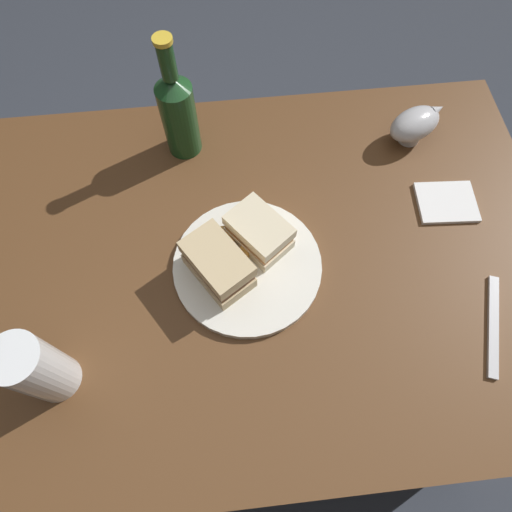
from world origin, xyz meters
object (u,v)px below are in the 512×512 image
object	(u,v)px
cider_bottle	(178,112)
gravy_boat	(415,124)
pint_glass	(40,370)
sandwich_half_left	(259,232)
sandwich_half_right	(218,265)
plate	(247,266)
fork	(493,325)
napkin	(446,202)

from	to	relation	value
cider_bottle	gravy_boat	bearing A→B (deg)	176.38
pint_glass	cider_bottle	size ratio (longest dim) A/B	0.60
sandwich_half_left	sandwich_half_right	distance (m)	0.09
plate	pint_glass	size ratio (longest dim) A/B	1.71
sandwich_half_left	sandwich_half_right	bearing A→B (deg)	37.58
sandwich_half_left	fork	distance (m)	0.42
cider_bottle	fork	xyz separation A→B (m)	(-0.50, 0.43, -0.09)
plate	pint_glass	bearing A→B (deg)	26.84
pint_glass	fork	world-z (taller)	pint_glass
plate	sandwich_half_left	size ratio (longest dim) A/B	2.02
gravy_boat	pint_glass	bearing A→B (deg)	31.55
gravy_boat	napkin	size ratio (longest dim) A/B	1.18
sandwich_half_right	pint_glass	size ratio (longest dim) A/B	0.90
gravy_boat	cider_bottle	distance (m)	0.46
napkin	fork	world-z (taller)	napkin
plate	napkin	bearing A→B (deg)	-166.55
plate	sandwich_half_left	bearing A→B (deg)	-119.46
gravy_boat	sandwich_half_left	bearing A→B (deg)	32.19
gravy_boat	fork	xyz separation A→B (m)	(-0.04, 0.41, -0.04)
sandwich_half_right	fork	bearing A→B (deg)	162.85
pint_glass	sandwich_half_right	bearing A→B (deg)	-151.13
sandwich_half_left	cider_bottle	size ratio (longest dim) A/B	0.51
plate	pint_glass	xyz separation A→B (m)	(0.32, 0.16, 0.06)
napkin	fork	size ratio (longest dim) A/B	0.61
napkin	pint_glass	bearing A→B (deg)	19.75
sandwich_half_left	fork	bearing A→B (deg)	152.29
sandwich_half_right	sandwich_half_left	bearing A→B (deg)	-142.42
fork	napkin	bearing A→B (deg)	-158.76
sandwich_half_left	sandwich_half_right	xyz separation A→B (m)	(0.07, 0.06, 0.01)
pint_glass	cider_bottle	xyz separation A→B (m)	(-0.22, -0.45, 0.03)
cider_bottle	fork	bearing A→B (deg)	138.81
plate	cider_bottle	bearing A→B (deg)	-70.72
sandwich_half_right	fork	distance (m)	0.47
sandwich_half_right	pint_glass	xyz separation A→B (m)	(0.27, 0.15, 0.02)
fork	cider_bottle	bearing A→B (deg)	-111.65
gravy_boat	cider_bottle	xyz separation A→B (m)	(0.46, -0.03, 0.05)
fork	pint_glass	bearing A→B (deg)	-69.65
sandwich_half_left	fork	world-z (taller)	sandwich_half_left
sandwich_half_right	gravy_boat	size ratio (longest dim) A/B	1.06
cider_bottle	napkin	xyz separation A→B (m)	(-0.49, 0.19, -0.09)
plate	sandwich_half_right	size ratio (longest dim) A/B	1.90
sandwich_half_left	napkin	size ratio (longest dim) A/B	1.18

